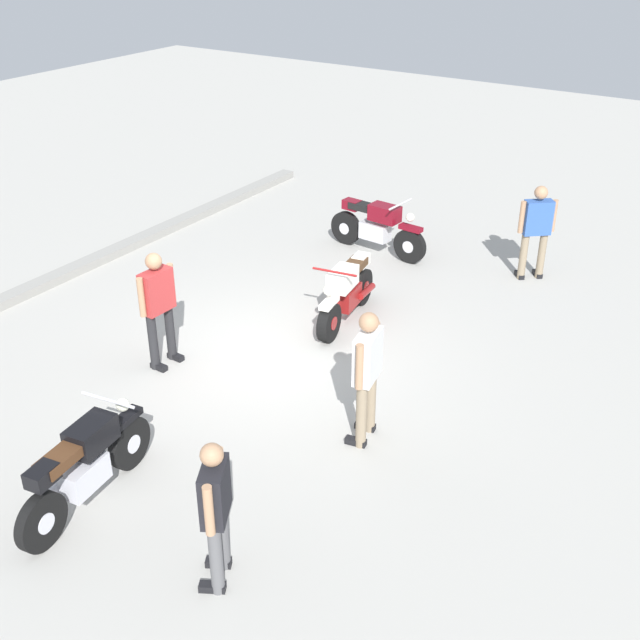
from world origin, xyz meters
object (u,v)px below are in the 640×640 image
person_in_white_shirt (367,368)px  person_in_red_shirt (158,302)px  person_in_blue_shirt (536,227)px  person_in_black_shirt (216,506)px  motorcycle_cream_vintage (347,293)px  motorcycle_maroon_cruiser (377,226)px  motorcycle_black_cruiser (85,466)px

person_in_white_shirt → person_in_red_shirt: (-0.04, 3.32, -0.02)m
person_in_blue_shirt → person_in_black_shirt: bearing=138.7°
motorcycle_cream_vintage → person_in_white_shirt: (-2.50, -1.80, 0.52)m
motorcycle_cream_vintage → motorcycle_maroon_cruiser: size_ratio=0.93×
person_in_white_shirt → person_in_blue_shirt: 5.62m
person_in_white_shirt → motorcycle_maroon_cruiser: bearing=-72.7°
motorcycle_cream_vintage → person_in_black_shirt: bearing=9.4°
motorcycle_black_cruiser → motorcycle_cream_vintage: bearing=-9.6°
motorcycle_maroon_cruiser → person_in_red_shirt: 5.23m
person_in_black_shirt → motorcycle_black_cruiser: bearing=-30.7°
person_in_black_shirt → person_in_white_shirt: bearing=-119.6°
motorcycle_maroon_cruiser → motorcycle_black_cruiser: 7.87m
motorcycle_maroon_cruiser → person_in_black_shirt: person_in_black_shirt is taller
motorcycle_black_cruiser → person_in_white_shirt: person_in_white_shirt is taller
person_in_black_shirt → motorcycle_cream_vintage: bearing=-100.4°
motorcycle_cream_vintage → motorcycle_black_cruiser: 5.19m
person_in_blue_shirt → person_in_black_shirt: size_ratio=1.04×
person_in_white_shirt → motorcycle_cream_vintage: bearing=-65.1°
motorcycle_black_cruiser → person_in_black_shirt: bearing=-99.9°
motorcycle_maroon_cruiser → person_in_white_shirt: size_ratio=1.20×
person_in_white_shirt → person_in_red_shirt: size_ratio=1.02×
person_in_blue_shirt → motorcycle_cream_vintage: bearing=108.3°
motorcycle_cream_vintage → person_in_red_shirt: size_ratio=1.14×
person_in_blue_shirt → person_in_black_shirt: (-8.37, 0.12, -0.04)m
motorcycle_cream_vintage → person_in_red_shirt: bearing=-40.1°
motorcycle_black_cruiser → person_in_red_shirt: 3.03m
person_in_red_shirt → motorcycle_maroon_cruiser: bearing=85.5°
person_in_red_shirt → person_in_black_shirt: size_ratio=1.05×
motorcycle_black_cruiser → person_in_black_shirt: person_in_black_shirt is taller
motorcycle_cream_vintage → person_in_blue_shirt: (3.12, -1.89, 0.48)m
person_in_white_shirt → person_in_black_shirt: 2.75m
motorcycle_cream_vintage → person_in_red_shirt: person_in_red_shirt is taller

